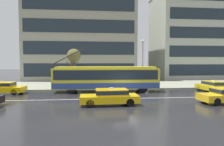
{
  "coord_description": "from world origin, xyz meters",
  "views": [
    {
      "loc": [
        -3.17,
        -19.36,
        3.4
      ],
      "look_at": [
        -0.95,
        3.16,
        2.17
      ],
      "focal_mm": 31.68,
      "sensor_mm": 36.0,
      "label": 1
    }
  ],
  "objects_px": {
    "taxi_oncoming_near": "(110,96)",
    "street_tree_bare": "(74,57)",
    "trolleybus": "(106,78)",
    "pedestrian_walking_past": "(114,76)",
    "taxi_queued_behind_bus": "(3,87)",
    "pedestrian_approaching_curb": "(139,75)",
    "street_lamp": "(143,59)",
    "pedestrian_at_shelter": "(110,75)",
    "taxi_cross_traffic": "(213,86)",
    "bus_shelter": "(92,73)"
  },
  "relations": [
    {
      "from": "taxi_oncoming_near",
      "to": "street_tree_bare",
      "type": "distance_m",
      "value": 12.14
    },
    {
      "from": "taxi_oncoming_near",
      "to": "street_tree_bare",
      "type": "bearing_deg",
      "value": 109.24
    },
    {
      "from": "trolleybus",
      "to": "pedestrian_walking_past",
      "type": "height_order",
      "value": "trolleybus"
    },
    {
      "from": "taxi_oncoming_near",
      "to": "pedestrian_walking_past",
      "type": "bearing_deg",
      "value": 82.18
    },
    {
      "from": "taxi_queued_behind_bus",
      "to": "pedestrian_walking_past",
      "type": "distance_m",
      "value": 12.47
    },
    {
      "from": "taxi_oncoming_near",
      "to": "taxi_queued_behind_bus",
      "type": "height_order",
      "value": "same"
    },
    {
      "from": "taxi_oncoming_near",
      "to": "pedestrian_approaching_curb",
      "type": "height_order",
      "value": "pedestrian_approaching_curb"
    },
    {
      "from": "trolleybus",
      "to": "pedestrian_walking_past",
      "type": "relative_size",
      "value": 6.42
    },
    {
      "from": "trolleybus",
      "to": "street_lamp",
      "type": "height_order",
      "value": "street_lamp"
    },
    {
      "from": "pedestrian_walking_past",
      "to": "street_lamp",
      "type": "bearing_deg",
      "value": -1.41
    },
    {
      "from": "trolleybus",
      "to": "taxi_queued_behind_bus",
      "type": "height_order",
      "value": "trolleybus"
    },
    {
      "from": "street_lamp",
      "to": "trolleybus",
      "type": "bearing_deg",
      "value": -157.06
    },
    {
      "from": "pedestrian_at_shelter",
      "to": "street_tree_bare",
      "type": "xyz_separation_m",
      "value": [
        -4.75,
        0.84,
        2.42
      ]
    },
    {
      "from": "taxi_queued_behind_bus",
      "to": "street_lamp",
      "type": "relative_size",
      "value": 0.72
    },
    {
      "from": "trolleybus",
      "to": "pedestrian_at_shelter",
      "type": "xyz_separation_m",
      "value": [
        0.74,
        3.24,
        0.11
      ]
    },
    {
      "from": "taxi_oncoming_near",
      "to": "street_lamp",
      "type": "distance_m",
      "value": 10.65
    },
    {
      "from": "taxi_cross_traffic",
      "to": "pedestrian_walking_past",
      "type": "distance_m",
      "value": 11.55
    },
    {
      "from": "taxi_oncoming_near",
      "to": "street_lamp",
      "type": "relative_size",
      "value": 0.76
    },
    {
      "from": "taxi_cross_traffic",
      "to": "pedestrian_walking_past",
      "type": "relative_size",
      "value": 2.24
    },
    {
      "from": "pedestrian_walking_past",
      "to": "street_lamp",
      "type": "xyz_separation_m",
      "value": [
        3.69,
        -0.09,
        2.08
      ]
    },
    {
      "from": "trolleybus",
      "to": "street_tree_bare",
      "type": "xyz_separation_m",
      "value": [
        -4.0,
        4.08,
        2.53
      ]
    },
    {
      "from": "pedestrian_approaching_curb",
      "to": "taxi_cross_traffic",
      "type": "bearing_deg",
      "value": -33.55
    },
    {
      "from": "taxi_oncoming_near",
      "to": "pedestrian_walking_past",
      "type": "distance_m",
      "value": 9.15
    },
    {
      "from": "taxi_cross_traffic",
      "to": "bus_shelter",
      "type": "height_order",
      "value": "bus_shelter"
    },
    {
      "from": "street_lamp",
      "to": "taxi_cross_traffic",
      "type": "bearing_deg",
      "value": -25.13
    },
    {
      "from": "trolleybus",
      "to": "pedestrian_approaching_curb",
      "type": "xyz_separation_m",
      "value": [
        4.7,
        3.46,
        0.05
      ]
    },
    {
      "from": "taxi_oncoming_near",
      "to": "street_tree_bare",
      "type": "height_order",
      "value": "street_tree_bare"
    },
    {
      "from": "taxi_oncoming_near",
      "to": "bus_shelter",
      "type": "bearing_deg",
      "value": 97.91
    },
    {
      "from": "pedestrian_approaching_curb",
      "to": "pedestrian_walking_past",
      "type": "xyz_separation_m",
      "value": [
        -3.63,
        -1.36,
        0.04
      ]
    },
    {
      "from": "pedestrian_at_shelter",
      "to": "pedestrian_approaching_curb",
      "type": "distance_m",
      "value": 3.96
    },
    {
      "from": "taxi_queued_behind_bus",
      "to": "street_lamp",
      "type": "distance_m",
      "value": 16.35
    },
    {
      "from": "trolleybus",
      "to": "taxi_oncoming_near",
      "type": "distance_m",
      "value": 6.97
    },
    {
      "from": "taxi_cross_traffic",
      "to": "taxi_queued_behind_bus",
      "type": "height_order",
      "value": "same"
    },
    {
      "from": "bus_shelter",
      "to": "street_tree_bare",
      "type": "bearing_deg",
      "value": 164.09
    },
    {
      "from": "taxi_oncoming_near",
      "to": "street_lamp",
      "type": "height_order",
      "value": "street_lamp"
    },
    {
      "from": "taxi_oncoming_near",
      "to": "pedestrian_at_shelter",
      "type": "xyz_separation_m",
      "value": [
        0.91,
        10.15,
        1.01
      ]
    },
    {
      "from": "trolleybus",
      "to": "street_tree_bare",
      "type": "distance_m",
      "value": 6.25
    },
    {
      "from": "street_tree_bare",
      "to": "taxi_queued_behind_bus",
      "type": "bearing_deg",
      "value": -148.23
    },
    {
      "from": "taxi_cross_traffic",
      "to": "pedestrian_walking_past",
      "type": "bearing_deg",
      "value": 162.28
    },
    {
      "from": "taxi_queued_behind_bus",
      "to": "pedestrian_at_shelter",
      "type": "bearing_deg",
      "value": 16.75
    },
    {
      "from": "taxi_cross_traffic",
      "to": "taxi_oncoming_near",
      "type": "relative_size",
      "value": 0.94
    },
    {
      "from": "taxi_cross_traffic",
      "to": "taxi_oncoming_near",
      "type": "height_order",
      "value": "same"
    },
    {
      "from": "taxi_cross_traffic",
      "to": "street_tree_bare",
      "type": "height_order",
      "value": "street_tree_bare"
    },
    {
      "from": "bus_shelter",
      "to": "pedestrian_approaching_curb",
      "type": "height_order",
      "value": "bus_shelter"
    },
    {
      "from": "taxi_queued_behind_bus",
      "to": "street_tree_bare",
      "type": "xyz_separation_m",
      "value": [
        7.12,
        4.41,
        3.43
      ]
    },
    {
      "from": "taxi_oncoming_near",
      "to": "pedestrian_approaching_curb",
      "type": "relative_size",
      "value": 2.44
    },
    {
      "from": "pedestrian_approaching_curb",
      "to": "bus_shelter",
      "type": "bearing_deg",
      "value": -179.39
    },
    {
      "from": "taxi_cross_traffic",
      "to": "pedestrian_walking_past",
      "type": "height_order",
      "value": "pedestrian_walking_past"
    },
    {
      "from": "pedestrian_at_shelter",
      "to": "pedestrian_walking_past",
      "type": "xyz_separation_m",
      "value": [
        0.33,
        -1.14,
        -0.01
      ]
    },
    {
      "from": "pedestrian_approaching_curb",
      "to": "street_tree_bare",
      "type": "relative_size",
      "value": 0.38
    }
  ]
}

